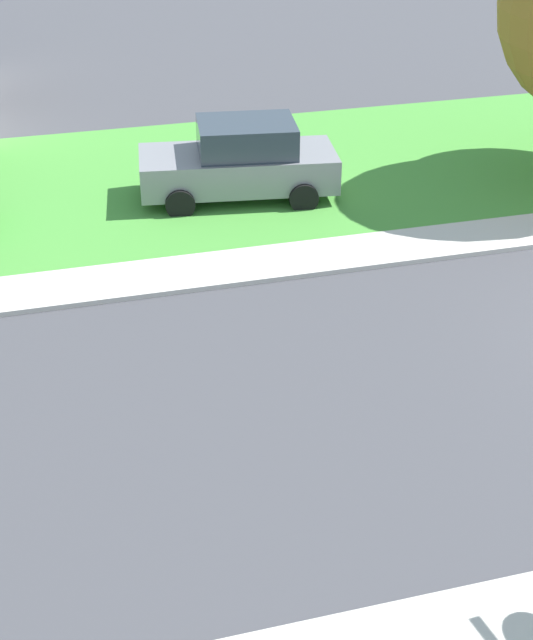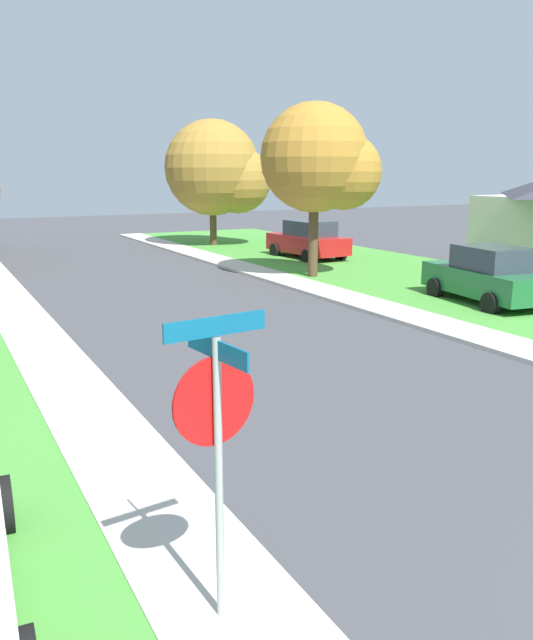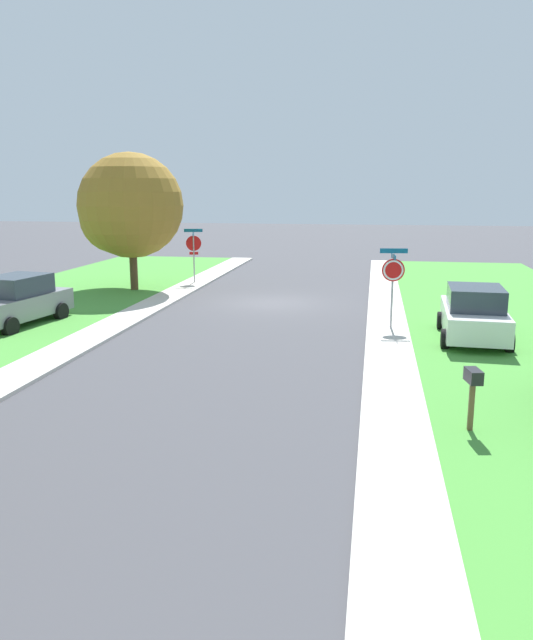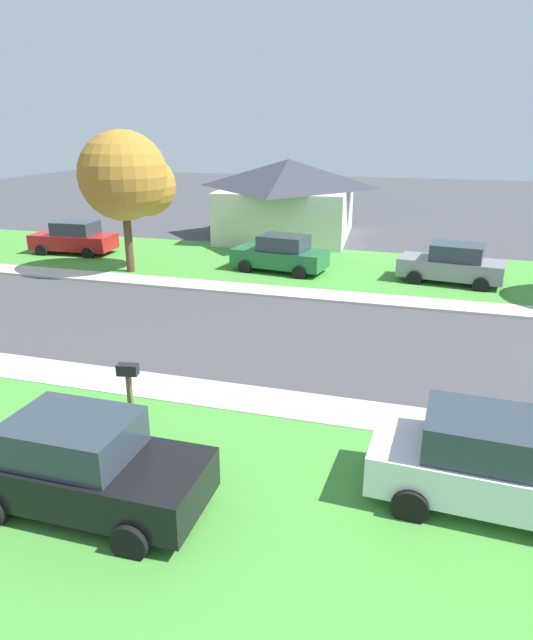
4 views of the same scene
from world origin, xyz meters
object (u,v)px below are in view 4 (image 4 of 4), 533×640
at_px(car_black_far_down_street, 83,465).
at_px(mailbox, 128,376).
at_px(car_red_kerbside_mid, 74,238).
at_px(tree_across_right, 129,179).
at_px(car_white_driveway_right, 493,464).
at_px(car_grey_near_corner, 452,264).
at_px(car_green_across_road, 281,254).
at_px(house_right_setback, 288,198).

height_order(car_black_far_down_street, mailbox, car_black_far_down_street).
height_order(car_black_far_down_street, car_red_kerbside_mid, same).
bearing_deg(tree_across_right, car_white_driveway_right, -133.00).
bearing_deg(car_black_far_down_street, car_grey_near_corner, -20.38).
bearing_deg(car_green_across_road, house_right_setback, 12.12).
bearing_deg(car_green_across_road, mailbox, -179.48).
distance_m(car_green_across_road, car_black_far_down_street, 17.35).
bearing_deg(car_green_across_road, car_black_far_down_street, -176.50).
distance_m(car_black_far_down_street, mailbox, 3.36).
bearing_deg(tree_across_right, house_right_setback, -24.10).
bearing_deg(house_right_setback, mailbox, -175.04).
xyz_separation_m(car_grey_near_corner, mailbox, (-14.23, 7.41, 0.14)).
distance_m(car_white_driveway_right, car_red_kerbside_mid, 25.05).
height_order(tree_across_right, house_right_setback, tree_across_right).
relative_size(car_white_driveway_right, house_right_setback, 0.46).
bearing_deg(tree_across_right, car_black_far_down_street, -154.06).
relative_size(car_green_across_road, car_white_driveway_right, 1.03).
height_order(car_black_far_down_street, tree_across_right, tree_across_right).
distance_m(car_grey_near_corner, mailbox, 16.04).
xyz_separation_m(car_white_driveway_right, tree_across_right, (13.45, 14.42, 3.38)).
bearing_deg(mailbox, car_red_kerbside_mid, 38.04).
height_order(car_grey_near_corner, car_green_across_road, same).
relative_size(car_green_across_road, mailbox, 3.45).
relative_size(car_grey_near_corner, car_white_driveway_right, 1.03).
distance_m(car_green_across_road, car_red_kerbside_mid, 11.43).
bearing_deg(car_red_kerbside_mid, car_white_driveway_right, -129.45).
bearing_deg(house_right_setback, car_red_kerbside_mid, 129.57).
height_order(car_grey_near_corner, car_black_far_down_street, same).
xyz_separation_m(car_grey_near_corner, car_white_driveway_right, (-15.40, -0.39, 0.00)).
height_order(car_green_across_road, car_black_far_down_street, same).
height_order(car_green_across_road, car_red_kerbside_mid, same).
bearing_deg(house_right_setback, car_grey_near_corner, -131.94).
bearing_deg(car_grey_near_corner, car_white_driveway_right, -178.55).
bearing_deg(car_green_across_road, car_grey_near_corner, -88.95).
relative_size(car_red_kerbside_mid, house_right_setback, 0.46).
xyz_separation_m(tree_across_right, mailbox, (-12.27, -6.61, -3.24)).
distance_m(tree_across_right, mailbox, 14.31).
bearing_deg(car_white_driveway_right, car_green_across_road, 27.47).
relative_size(car_grey_near_corner, mailbox, 3.44).
xyz_separation_m(car_green_across_road, car_black_far_down_street, (-17.32, -1.06, 0.00)).
height_order(car_white_driveway_right, tree_across_right, tree_across_right).
distance_m(car_black_far_down_street, car_red_kerbside_mid, 21.88).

